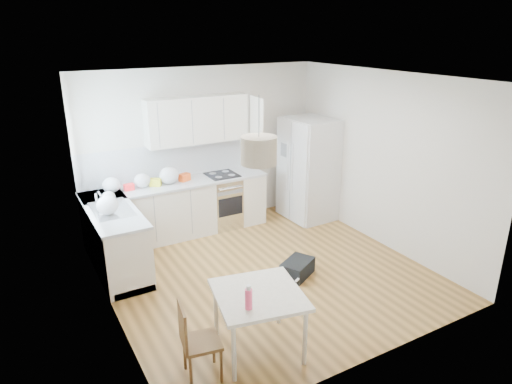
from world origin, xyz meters
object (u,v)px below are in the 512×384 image
refrigerator (309,169)px  dining_chair (202,340)px  gym_bag (297,268)px  dining_table (259,299)px

refrigerator → dining_chair: refrigerator is taller
refrigerator → dining_chair: size_ratio=2.16×
dining_chair → gym_bag: bearing=41.2°
gym_bag → refrigerator: bearing=21.8°
refrigerator → dining_chair: (-3.32, -2.85, -0.49)m
dining_chair → gym_bag: (1.93, 1.15, -0.31)m
refrigerator → dining_chair: bearing=-141.1°
dining_table → gym_bag: bearing=52.4°
dining_table → gym_bag: 1.73m
refrigerator → gym_bag: 2.33m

